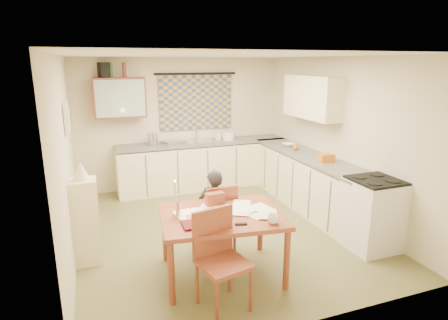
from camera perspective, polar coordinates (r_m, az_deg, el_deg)
name	(u,v)px	position (r m, az deg, el deg)	size (l,w,h in m)	color
floor	(220,229)	(5.68, -0.66, -10.53)	(4.00, 4.50, 0.02)	brown
ceiling	(219,54)	(5.14, -0.74, 15.79)	(4.00, 4.50, 0.02)	white
wall_back	(181,123)	(7.40, -6.54, 5.57)	(4.00, 0.02, 2.50)	beige
wall_front	(307,202)	(3.31, 12.48, -6.21)	(4.00, 0.02, 2.50)	beige
wall_left	(66,160)	(5.00, -23.00, 0.06)	(0.02, 4.50, 2.50)	beige
wall_right	(339,138)	(6.22, 17.09, 3.27)	(0.02, 4.50, 2.50)	beige
window_blind	(196,102)	(7.39, -4.27, 8.74)	(1.45, 0.03, 1.05)	navy
curtain_rod	(196,74)	(7.33, -4.31, 13.00)	(0.04, 0.04, 1.60)	black
wall_cabinet	(119,98)	(6.98, -15.64, 9.13)	(0.90, 0.34, 0.70)	maroon
wall_cabinet_glass	(120,99)	(6.81, -15.52, 9.02)	(0.84, 0.02, 0.64)	#99B2A5
upper_cabinet_right	(312,97)	(6.48, 13.27, 9.34)	(0.34, 1.30, 0.70)	beige
framed_print	(66,119)	(5.30, -22.88, 5.84)	(0.04, 0.50, 0.40)	beige
print_canvas	(69,118)	(5.30, -22.61, 5.86)	(0.01, 0.42, 0.32)	silver
counter_back	(203,165)	(7.37, -3.18, -0.76)	(3.30, 0.62, 0.92)	beige
counter_right	(308,182)	(6.49, 12.68, -3.25)	(0.62, 2.95, 0.92)	beige
stove	(372,214)	(5.34, 21.67, -7.65)	(0.62, 0.62, 0.96)	white
sink	(201,144)	(7.25, -3.52, 2.48)	(0.55, 0.45, 0.10)	silver
tap	(196,133)	(7.38, -4.22, 4.10)	(0.03, 0.03, 0.28)	silver
dish_rack	(172,142)	(7.10, -7.87, 2.68)	(0.35, 0.30, 0.06)	silver
kettle	(153,139)	(7.02, -10.80, 3.17)	(0.18, 0.18, 0.24)	silver
mixing_bowl	(228,136)	(7.41, 0.69, 3.71)	(0.24, 0.24, 0.16)	white
soap_bottle	(218,136)	(7.38, -0.96, 3.74)	(0.10, 0.10, 0.18)	white
bowl	(288,145)	(6.95, 9.80, 2.31)	(0.24, 0.24, 0.05)	white
orange_bag	(326,158)	(5.98, 15.32, 0.32)	(0.22, 0.16, 0.12)	#BF6613
fruit_orange	(295,147)	(6.64, 10.83, 1.89)	(0.10, 0.10, 0.10)	#BF6613
speaker	(104,70)	(6.94, -17.84, 12.93)	(0.16, 0.20, 0.26)	black
bottle_green	(111,70)	(6.94, -16.89, 13.00)	(0.07, 0.07, 0.26)	#195926
bottle_brown	(124,70)	(6.96, -14.96, 13.13)	(0.07, 0.07, 0.26)	maroon
dining_table	(222,244)	(4.42, -0.36, -12.66)	(1.48, 1.20, 0.75)	brown
chair_far	(217,229)	(4.98, -1.05, -10.54)	(0.44, 0.44, 0.93)	brown
chair_near	(222,279)	(3.93, -0.23, -17.65)	(0.54, 0.54, 1.00)	brown
person	(214,211)	(4.86, -1.51, -7.79)	(0.45, 0.34, 1.10)	black
shelf_stand	(86,222)	(4.89, -20.31, -8.83)	(0.32, 0.30, 1.07)	beige
lampshade	(81,171)	(4.68, -21.01, -1.55)	(0.20, 0.20, 0.22)	beige
letter_rack	(215,199)	(4.48, -1.43, -6.00)	(0.22, 0.10, 0.16)	brown
mug	(273,219)	(4.05, 7.50, -8.92)	(0.15, 0.15, 0.10)	white
magazine	(182,226)	(3.97, -6.38, -9.95)	(0.19, 0.25, 0.02)	maroon
book	(187,221)	(4.09, -5.63, -9.19)	(0.24, 0.30, 0.02)	#BF6613
orange_box	(199,226)	(3.94, -3.82, -9.98)	(0.12, 0.08, 0.04)	#BF6613
eyeglasses	(241,224)	(4.00, 2.60, -9.73)	(0.13, 0.04, 0.02)	black
candle_holder	(178,208)	(4.22, -6.97, -7.30)	(0.06, 0.06, 0.18)	silver
candle	(175,191)	(4.14, -7.43, -4.76)	(0.02, 0.02, 0.22)	white
candle_flame	(175,181)	(4.08, -7.49, -3.24)	(0.02, 0.02, 0.02)	#FFCC66
papers	(234,211)	(4.32, 1.61, -7.77)	(1.15, 0.78, 0.02)	white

